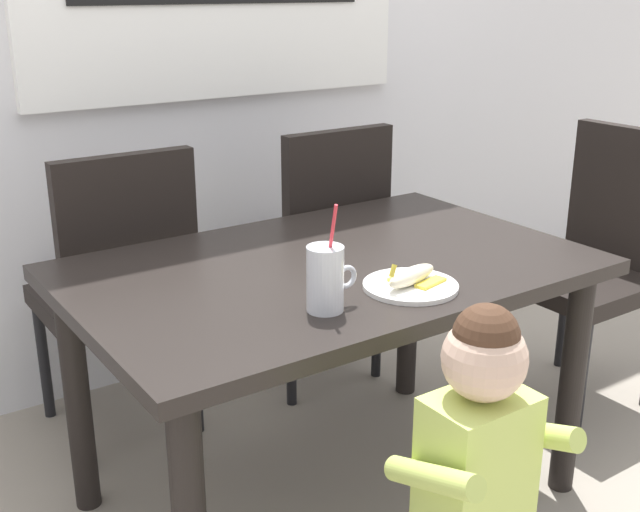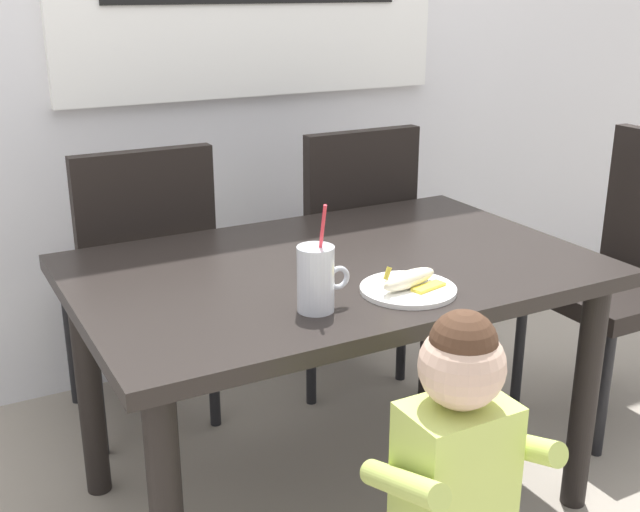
# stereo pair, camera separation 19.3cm
# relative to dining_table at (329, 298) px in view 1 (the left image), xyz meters

# --- Properties ---
(ground_plane) EXTENTS (24.00, 24.00, 0.00)m
(ground_plane) POSITION_rel_dining_table_xyz_m (0.00, 0.00, -0.62)
(ground_plane) COLOR #9E9384
(dining_table) EXTENTS (1.35, 0.87, 0.72)m
(dining_table) POSITION_rel_dining_table_xyz_m (0.00, 0.00, 0.00)
(dining_table) COLOR black
(dining_table) RESTS_ON ground
(dining_chair_left) EXTENTS (0.44, 0.45, 0.96)m
(dining_chair_left) POSITION_rel_dining_table_xyz_m (-0.35, 0.64, -0.08)
(dining_chair_left) COLOR black
(dining_chair_left) RESTS_ON ground
(dining_chair_right) EXTENTS (0.44, 0.45, 0.96)m
(dining_chair_right) POSITION_rel_dining_table_xyz_m (0.39, 0.62, -0.08)
(dining_chair_right) COLOR black
(dining_chair_right) RESTS_ON ground
(dining_chair_far) EXTENTS (0.44, 0.44, 0.96)m
(dining_chair_far) POSITION_rel_dining_table_xyz_m (1.12, -0.02, -0.08)
(dining_chair_far) COLOR black
(dining_chair_far) RESTS_ON ground
(toddler_standing) EXTENTS (0.33, 0.24, 0.84)m
(toddler_standing) POSITION_rel_dining_table_xyz_m (-0.08, -0.64, -0.10)
(toddler_standing) COLOR #3F4760
(toddler_standing) RESTS_ON ground
(milk_cup) EXTENTS (0.13, 0.08, 0.25)m
(milk_cup) POSITION_rel_dining_table_xyz_m (-0.19, -0.26, 0.17)
(milk_cup) COLOR silver
(milk_cup) RESTS_ON dining_table
(snack_plate) EXTENTS (0.23, 0.23, 0.01)m
(snack_plate) POSITION_rel_dining_table_xyz_m (0.05, -0.26, 0.11)
(snack_plate) COLOR white
(snack_plate) RESTS_ON dining_table
(peeled_banana) EXTENTS (0.18, 0.12, 0.07)m
(peeled_banana) POSITION_rel_dining_table_xyz_m (0.05, -0.27, 0.13)
(peeled_banana) COLOR #F4EAC6
(peeled_banana) RESTS_ON snack_plate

